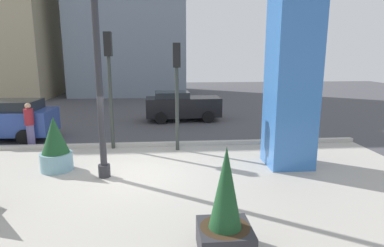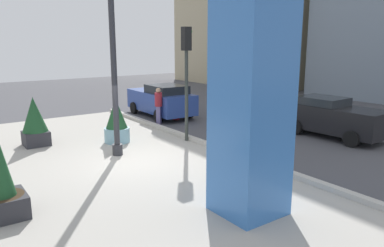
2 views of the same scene
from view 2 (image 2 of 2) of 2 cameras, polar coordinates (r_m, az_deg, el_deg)
ground_plane at (r=14.99m, az=4.96°, el=-2.93°), size 60.00×60.00×0.00m
plaza_pavement at (r=12.14m, az=-17.30°, el=-7.17°), size 18.00×10.00×0.02m
curb_strip at (r=14.43m, az=2.31°, el=-3.17°), size 18.00×0.24×0.16m
lamp_post at (r=13.00m, az=-11.95°, el=9.55°), size 0.44×0.44×6.90m
art_pillar_blue at (r=8.36m, az=9.19°, el=6.10°), size 1.42×1.42×6.12m
potted_plant_by_pillar at (r=9.53m, az=-27.26°, el=-8.27°), size 0.99×0.99×2.10m
potted_plant_near_left at (r=15.54m, az=-22.99°, el=0.30°), size 0.95×0.95×1.90m
potted_plant_curbside at (r=15.11m, az=-11.49°, el=0.17°), size 1.01×1.01×1.78m
traffic_light_corner at (r=14.74m, az=-0.84°, el=8.94°), size 0.28×0.42×4.52m
traffic_light_far_side at (r=12.47m, az=4.28°, el=7.06°), size 0.28×0.42×4.11m
car_far_lane at (r=20.20m, az=-4.72°, el=3.61°), size 4.64×2.18×1.74m
car_intersection at (r=16.76m, az=20.83°, el=0.92°), size 4.23×2.06×1.65m
pedestrian_by_curb at (r=19.14m, az=-2.46°, el=3.11°), size 0.48×0.48×1.57m
pedestrian_on_sidewalk at (r=18.22m, az=-5.16°, el=3.02°), size 0.51×0.51×1.78m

